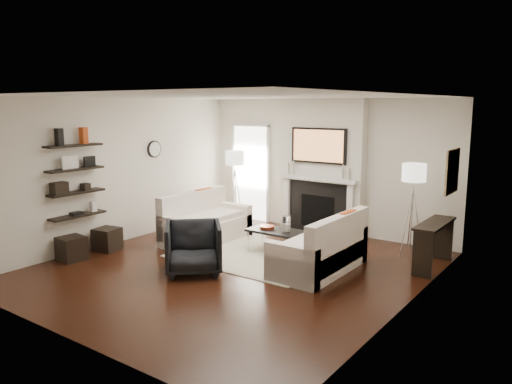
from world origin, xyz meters
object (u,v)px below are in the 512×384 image
Objects in this scene: armchair at (193,245)px; lamp_right_shade at (414,172)px; coffee_table at (279,231)px; loveseat_right_base at (319,258)px; lamp_left_shade at (235,158)px; ottoman_near at (107,239)px; loveseat_left_base at (207,230)px.

lamp_right_shade is at bearing 5.89° from armchair.
lamp_right_shade is at bearing 33.16° from coffee_table.
lamp_left_shade is (-3.00, 1.70, 1.24)m from loveseat_right_base.
loveseat_right_base is 2.23m from lamp_right_shade.
ottoman_near is at bearing -161.28° from loveseat_right_base.
lamp_left_shade reaches higher than ottoman_near.
loveseat_left_base is 1.83m from ottoman_near.
loveseat_left_base is at bearing -158.90° from lamp_right_shade.
armchair is at bearing -63.35° from lamp_left_shade.
lamp_left_shade and lamp_right_shade have the same top height.
coffee_table is 2.75× the size of lamp_left_shade.
armchair is (-1.54, -1.21, 0.22)m from loveseat_right_base.
loveseat_right_base is 3.67m from lamp_left_shade.
lamp_left_shade is 3.24m from ottoman_near.
coffee_table is 1.68m from armchair.
coffee_table is 3.08m from ottoman_near.
loveseat_left_base is at bearing 55.42° from ottoman_near.
coffee_table is 1.27× the size of armchair.
loveseat_left_base is at bearing -176.34° from coffee_table.
lamp_right_shade reaches higher than loveseat_left_base.
coffee_table is at bearing -146.84° from lamp_right_shade.
armchair is 2.16× the size of lamp_left_shade.
lamp_right_shade reaches higher than coffee_table.
loveseat_right_base is 1.09m from coffee_table.
coffee_table is 2.75× the size of ottoman_near.
lamp_right_shade reaches higher than ottoman_near.
loveseat_right_base is at bearing -29.57° from lamp_left_shade.
loveseat_right_base is (2.58, -0.28, 0.00)m from loveseat_left_base.
lamp_right_shade is (3.90, -0.08, 0.00)m from lamp_left_shade.
loveseat_left_base is 1.93m from lamp_left_shade.
ottoman_near is at bearing -101.95° from lamp_left_shade.
coffee_table is at bearing -33.41° from lamp_left_shade.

